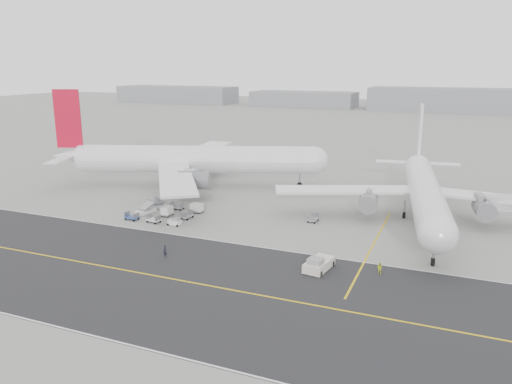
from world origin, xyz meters
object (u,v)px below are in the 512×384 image
at_px(pushback_tug, 319,264).
at_px(ground_crew_a, 165,251).
at_px(airliner_b, 425,191).
at_px(ground_crew_b, 380,268).
at_px(airliner_a, 189,159).

height_order(pushback_tug, ground_crew_a, pushback_tug).
relative_size(pushback_tug, ground_crew_a, 3.85).
bearing_deg(pushback_tug, airliner_b, 77.77).
height_order(airliner_b, ground_crew_b, airliner_b).
height_order(airliner_b, pushback_tug, airliner_b).
relative_size(airliner_a, ground_crew_b, 38.92).
distance_m(pushback_tug, ground_crew_a, 23.00).
height_order(airliner_a, ground_crew_a, airliner_a).
distance_m(airliner_a, ground_crew_a, 45.73).
xyz_separation_m(airliner_b, ground_crew_b, (-3.48, -28.10, -4.82)).
distance_m(pushback_tug, ground_crew_b, 8.42).
bearing_deg(airliner_a, ground_crew_b, -144.68).
bearing_deg(airliner_a, airliner_b, -117.00).
distance_m(airliner_b, pushback_tug, 32.66).
xyz_separation_m(airliner_a, airliner_b, (53.46, -6.79, -0.89)).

